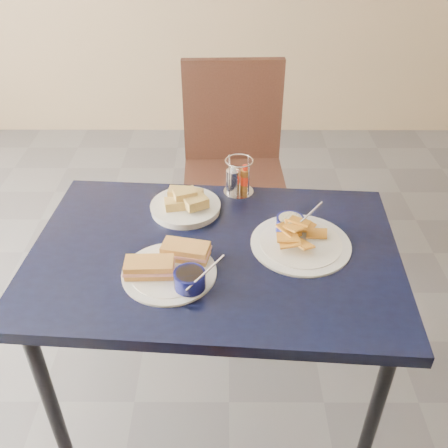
{
  "coord_description": "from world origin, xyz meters",
  "views": [
    {
      "loc": [
        -0.02,
        -1.19,
        1.72
      ],
      "look_at": [
        -0.02,
        0.07,
        0.82
      ],
      "focal_mm": 40.0,
      "sensor_mm": 36.0,
      "label": 1
    }
  ],
  "objects_px": {
    "dining_table": "(215,267)",
    "condiment_caddy": "(237,179)",
    "sandwich_plate": "(172,267)",
    "bread_basket": "(186,204)",
    "chair_far": "(234,155)",
    "plantain_plate": "(297,237)"
  },
  "relations": [
    {
      "from": "sandwich_plate",
      "to": "condiment_caddy",
      "type": "height_order",
      "value": "condiment_caddy"
    },
    {
      "from": "chair_far",
      "to": "condiment_caddy",
      "type": "height_order",
      "value": "chair_far"
    },
    {
      "from": "plantain_plate",
      "to": "sandwich_plate",
      "type": "bearing_deg",
      "value": -157.76
    },
    {
      "from": "dining_table",
      "to": "bread_basket",
      "type": "xyz_separation_m",
      "value": [
        -0.1,
        0.22,
        0.1
      ]
    },
    {
      "from": "plantain_plate",
      "to": "dining_table",
      "type": "bearing_deg",
      "value": -170.63
    },
    {
      "from": "plantain_plate",
      "to": "condiment_caddy",
      "type": "relative_size",
      "value": 2.32
    },
    {
      "from": "sandwich_plate",
      "to": "plantain_plate",
      "type": "height_order",
      "value": "same"
    },
    {
      "from": "chair_far",
      "to": "condiment_caddy",
      "type": "xyz_separation_m",
      "value": [
        0.0,
        -0.61,
        0.23
      ]
    },
    {
      "from": "plantain_plate",
      "to": "condiment_caddy",
      "type": "xyz_separation_m",
      "value": [
        -0.18,
        0.3,
        0.04
      ]
    },
    {
      "from": "bread_basket",
      "to": "chair_far",
      "type": "bearing_deg",
      "value": 76.23
    },
    {
      "from": "bread_basket",
      "to": "condiment_caddy",
      "type": "bearing_deg",
      "value": 33.42
    },
    {
      "from": "chair_far",
      "to": "condiment_caddy",
      "type": "distance_m",
      "value": 0.65
    },
    {
      "from": "sandwich_plate",
      "to": "condiment_caddy",
      "type": "bearing_deg",
      "value": 66.39
    },
    {
      "from": "dining_table",
      "to": "chair_far",
      "type": "xyz_separation_m",
      "value": [
        0.08,
        0.95,
        -0.1
      ]
    },
    {
      "from": "condiment_caddy",
      "to": "sandwich_plate",
      "type": "bearing_deg",
      "value": -113.61
    },
    {
      "from": "chair_far",
      "to": "sandwich_plate",
      "type": "height_order",
      "value": "chair_far"
    },
    {
      "from": "chair_far",
      "to": "plantain_plate",
      "type": "bearing_deg",
      "value": -78.32
    },
    {
      "from": "bread_basket",
      "to": "condiment_caddy",
      "type": "xyz_separation_m",
      "value": [
        0.18,
        0.12,
        0.03
      ]
    },
    {
      "from": "plantain_plate",
      "to": "bread_basket",
      "type": "distance_m",
      "value": 0.41
    },
    {
      "from": "condiment_caddy",
      "to": "chair_far",
      "type": "bearing_deg",
      "value": 90.21
    },
    {
      "from": "dining_table",
      "to": "condiment_caddy",
      "type": "height_order",
      "value": "condiment_caddy"
    },
    {
      "from": "chair_far",
      "to": "bread_basket",
      "type": "height_order",
      "value": "chair_far"
    }
  ]
}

